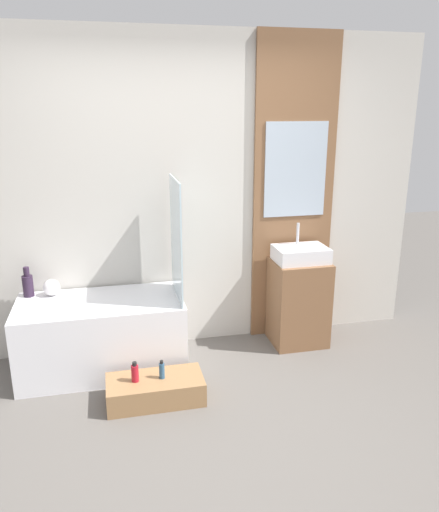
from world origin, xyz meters
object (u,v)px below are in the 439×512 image
Objects in this scene: vase_tall_dark at (28,284)px; wooden_step_bench at (155,390)px; vase_round_light at (51,288)px; bottle_soap_primary at (135,373)px; bathtub at (102,335)px; bottle_soap_secondary at (162,370)px; sink at (301,254)px.

wooden_step_bench is at bearing -41.08° from vase_tall_dark.
wooden_step_bench is 1.33m from vase_tall_dark.
vase_round_light is 0.89× the size of bottle_soap_primary.
bottle_soap_primary is at bearing -52.36° from vase_round_light.
vase_tall_dark is 0.18m from vase_round_light.
vase_round_light is at bearing -7.93° from vase_tall_dark.
bottle_soap_secondary is (0.41, -0.55, -0.06)m from bathtub.
sink is 2.05m from vase_round_light.
vase_tall_dark is at bearing 176.60° from sink.
wooden_step_bench is 5.17× the size of vase_round_light.
sink reaches higher than vase_round_light.
bottle_soap_secondary is (0.05, 0.00, 0.15)m from wooden_step_bench.
bottle_soap_primary is 0.19m from bottle_soap_secondary.
sink is at bearing -3.40° from vase_tall_dark.
vase_tall_dark is 1.62× the size of bottle_soap_primary.
wooden_step_bench is 0.20m from bottle_soap_primary.
sink is 1.54m from bottle_soap_secondary.
sink is 1.70m from bottle_soap_primary.
bottle_soap_secondary reaches higher than wooden_step_bench.
bathtub is 1.76m from sink.
bathtub is 0.70m from vase_tall_dark.
bottle_soap_primary is (-1.46, -0.65, -0.58)m from sink.
bottle_soap_secondary is at bearing 0.00° from wooden_step_bench.
vase_tall_dark reaches higher than bathtub.
bottle_soap_primary is (-0.14, 0.00, 0.15)m from wooden_step_bench.
vase_tall_dark is at bearing 134.21° from bottle_soap_primary.
wooden_step_bench is 1.64m from sink.
bottle_soap_secondary is (0.19, 0.00, -0.00)m from bottle_soap_primary.
bottle_soap_primary is at bearing 180.00° from bottle_soap_secondary.
vase_round_light reaches higher than wooden_step_bench.
vase_tall_dark is 1.82× the size of vase_round_light.
bathtub is 9.60× the size of vase_round_light.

